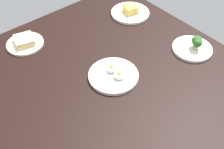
# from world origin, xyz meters

# --- Properties ---
(dining_table) EXTENTS (1.22, 1.14, 0.04)m
(dining_table) POSITION_xyz_m (0.00, 0.00, 0.02)
(dining_table) COLOR black
(dining_table) RESTS_ON ground
(plate_sandwich) EXTENTS (0.18, 0.18, 0.04)m
(plate_sandwich) POSITION_xyz_m (-0.45, -0.18, 0.05)
(plate_sandwich) COLOR white
(plate_sandwich) RESTS_ON dining_table
(plate_cheese) EXTENTS (0.21, 0.21, 0.05)m
(plate_cheese) POSITION_xyz_m (-0.31, 0.39, 0.05)
(plate_cheese) COLOR white
(plate_cheese) RESTS_ON dining_table
(plate_broccoli) EXTENTS (0.19, 0.19, 0.08)m
(plate_broccoli) POSITION_xyz_m (0.11, 0.42, 0.06)
(plate_broccoli) COLOR white
(plate_broccoli) RESTS_ON dining_table
(plate_eggs) EXTENTS (0.22, 0.22, 0.05)m
(plate_eggs) POSITION_xyz_m (0.00, 0.01, 0.05)
(plate_eggs) COLOR white
(plate_eggs) RESTS_ON dining_table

